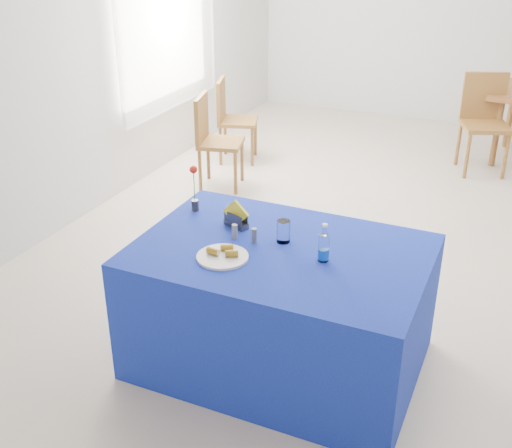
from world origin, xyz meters
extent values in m
plane|color=#C0B19F|center=(0.00, 0.00, 0.00)|extent=(7.00, 7.00, 0.00)
plane|color=silver|center=(0.00, 3.50, 1.40)|extent=(5.00, 0.00, 5.00)
plane|color=silver|center=(0.00, -3.50, 1.40)|extent=(5.00, 0.00, 5.00)
plane|color=silver|center=(-2.50, 0.00, 1.40)|extent=(0.00, 7.00, 7.00)
cube|color=white|center=(-2.47, 0.80, 1.55)|extent=(0.04, 1.50, 1.60)
cube|color=white|center=(-2.40, 0.80, 1.55)|extent=(0.04, 1.75, 1.85)
cylinder|color=silver|center=(-0.39, -2.07, 0.77)|extent=(0.28, 0.28, 0.01)
cylinder|color=white|center=(-0.17, -1.76, 0.82)|extent=(0.08, 0.08, 0.13)
cylinder|color=slate|center=(-0.43, -1.83, 0.80)|extent=(0.03, 0.03, 0.08)
cylinder|color=#5C5D61|center=(-0.31, -1.83, 0.80)|extent=(0.03, 0.03, 0.08)
cube|color=navy|center=(-0.14, -1.84, 0.38)|extent=(1.60, 1.10, 0.76)
cylinder|color=white|center=(0.11, -1.87, 0.83)|extent=(0.06, 0.06, 0.15)
cylinder|color=blue|center=(0.11, -1.87, 0.80)|extent=(0.06, 0.06, 0.06)
cylinder|color=white|center=(0.11, -1.87, 0.94)|extent=(0.02, 0.02, 0.05)
cylinder|color=white|center=(0.11, -1.87, 0.97)|extent=(0.03, 0.03, 0.01)
cube|color=#37383C|center=(-0.49, -1.69, 0.78)|extent=(0.17, 0.11, 0.03)
cube|color=#3B3B40|center=(-0.50, -1.72, 0.81)|extent=(0.14, 0.06, 0.09)
cube|color=#3B3B41|center=(-0.48, -1.67, 0.81)|extent=(0.14, 0.06, 0.09)
cube|color=yellow|center=(-0.49, -1.69, 0.85)|extent=(0.16, 0.02, 0.16)
cylinder|color=#232328|center=(-0.82, -1.60, 0.80)|extent=(0.04, 0.04, 0.07)
cylinder|color=#1C6318|center=(-0.82, -1.60, 0.91)|extent=(0.01, 0.01, 0.22)
sphere|color=red|center=(-0.82, -1.60, 1.03)|extent=(0.05, 0.05, 0.05)
cylinder|color=brown|center=(0.67, 2.10, 0.35)|extent=(0.06, 0.06, 0.71)
cylinder|color=#96562B|center=(0.75, 2.80, 0.35)|extent=(0.06, 0.06, 0.71)
cylinder|color=olive|center=(0.46, 1.62, 0.24)|extent=(0.04, 0.04, 0.47)
cylinder|color=olive|center=(0.81, 1.75, 0.24)|extent=(0.04, 0.04, 0.47)
cylinder|color=olive|center=(0.32, 1.97, 0.24)|extent=(0.04, 0.04, 0.47)
cylinder|color=olive|center=(0.68, 2.11, 0.24)|extent=(0.04, 0.04, 0.47)
cube|color=olive|center=(0.57, 1.86, 0.49)|extent=(0.57, 0.57, 0.04)
cube|color=olive|center=(0.50, 2.05, 0.74)|extent=(0.42, 0.20, 0.48)
cylinder|color=olive|center=(-1.47, 0.31, 0.21)|extent=(0.03, 0.03, 0.43)
cylinder|color=olive|center=(-1.56, 0.64, 0.21)|extent=(0.03, 0.03, 0.43)
cylinder|color=olive|center=(-1.80, 0.22, 0.21)|extent=(0.03, 0.03, 0.43)
cylinder|color=olive|center=(-1.89, 0.55, 0.21)|extent=(0.03, 0.03, 0.43)
cube|color=olive|center=(-1.68, 0.43, 0.44)|extent=(0.49, 0.49, 0.04)
cube|color=olive|center=(-1.85, 0.39, 0.67)|extent=(0.14, 0.40, 0.44)
cylinder|color=olive|center=(-1.64, 1.06, 0.21)|extent=(0.03, 0.03, 0.42)
cylinder|color=olive|center=(-1.74, 1.37, 0.21)|extent=(0.03, 0.03, 0.42)
cylinder|color=olive|center=(-1.95, 0.95, 0.21)|extent=(0.03, 0.03, 0.42)
cylinder|color=olive|center=(-2.06, 1.27, 0.21)|extent=(0.03, 0.03, 0.42)
cube|color=olive|center=(-1.85, 1.16, 0.43)|extent=(0.49, 0.49, 0.04)
cube|color=olive|center=(-2.02, 1.11, 0.66)|extent=(0.16, 0.38, 0.43)
cylinder|color=gold|center=(-0.44, -2.07, 0.79)|extent=(0.07, 0.05, 0.04)
cylinder|color=beige|center=(-0.41, -2.08, 0.79)|extent=(0.01, 0.03, 0.03)
cylinder|color=gold|center=(-0.34, -2.06, 0.79)|extent=(0.08, 0.06, 0.04)
cylinder|color=beige|center=(-0.31, -2.04, 0.79)|extent=(0.02, 0.03, 0.03)
cylinder|color=gold|center=(-0.40, -2.01, 0.79)|extent=(0.08, 0.06, 0.04)
cylinder|color=beige|center=(-0.36, -1.99, 0.79)|extent=(0.02, 0.03, 0.03)
camera|label=1|loc=(1.00, -4.73, 2.44)|focal=45.00mm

